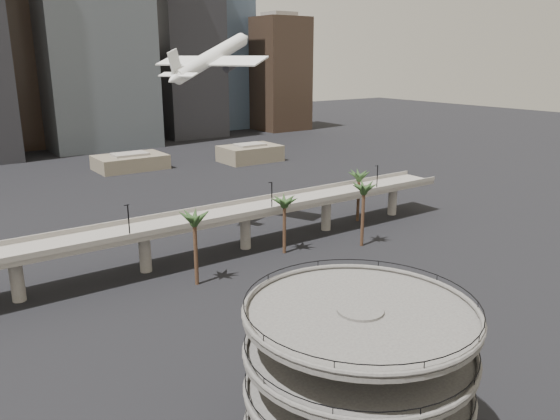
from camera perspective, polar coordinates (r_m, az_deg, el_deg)
ground at (r=70.83m, az=13.52°, el=-18.05°), size 700.00×700.00×0.00m
parking_ramp at (r=55.13m, az=8.13°, el=-16.23°), size 22.20×22.20×17.35m
overpass at (r=107.83m, az=-8.64°, el=-1.44°), size 130.00×9.30×14.70m
palm_trees at (r=111.78m, az=2.90°, el=1.44°), size 54.40×18.40×14.00m
low_buildings at (r=190.65m, az=-18.80°, el=4.02°), size 135.00×27.50×6.80m
skyline at (r=261.69m, az=-22.94°, el=16.01°), size 269.00×86.00×124.28m
airborne_jet at (r=125.75m, az=-7.18°, el=15.49°), size 28.91×26.86×12.61m
car_a at (r=83.79m, az=6.24°, el=-11.42°), size 4.78×2.92×1.52m
car_b at (r=92.78m, az=5.90°, el=-8.65°), size 4.42×2.50×1.38m
car_c at (r=94.81m, az=17.66°, el=-8.80°), size 4.83×2.12×1.38m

